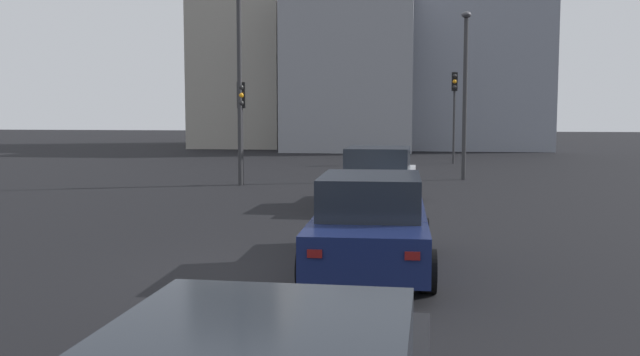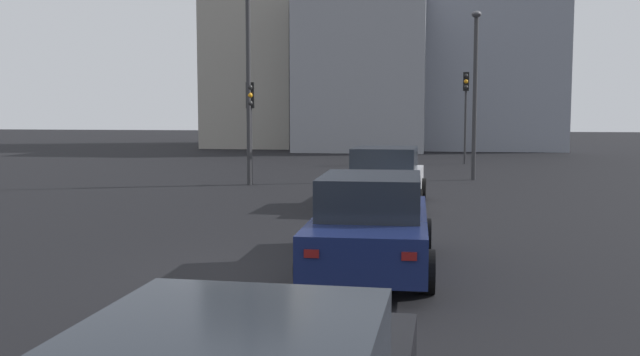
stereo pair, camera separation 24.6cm
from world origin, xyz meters
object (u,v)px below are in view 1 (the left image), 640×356
street_lamp_far (465,80)px  street_lamp_kerbside (239,36)px  car_white_left_lead (379,178)px  traffic_light_near_right (241,111)px  traffic_light_near_left (454,98)px  car_navy_left_second (371,224)px

street_lamp_far → street_lamp_kerbside: bearing=111.3°
car_white_left_lead → traffic_light_near_right: bearing=47.4°
street_lamp_far → car_white_left_lead: bearing=160.5°
car_white_left_lead → traffic_light_near_right: size_ratio=1.30×
traffic_light_near_left → street_lamp_far: 8.18m
car_white_left_lead → street_lamp_far: (7.82, -2.78, 2.98)m
traffic_light_near_right → street_lamp_far: 8.44m
car_white_left_lead → street_lamp_far: street_lamp_far is taller
traffic_light_near_left → traffic_light_near_right: (-11.11, 7.85, -0.60)m
traffic_light_near_left → traffic_light_near_right: size_ratio=1.24×
traffic_light_near_left → street_lamp_far: (-8.16, 0.02, 0.57)m
car_white_left_lead → traffic_light_near_left: size_ratio=1.04×
car_white_left_lead → traffic_light_near_left: bearing=-8.6°
car_white_left_lead → car_navy_left_second: bearing=-176.4°
traffic_light_near_left → street_lamp_far: bearing=4.4°
car_navy_left_second → traffic_light_near_right: size_ratio=1.35×
traffic_light_near_left → street_lamp_kerbside: bearing=-30.5°
traffic_light_near_right → car_navy_left_second: bearing=14.2°
car_white_left_lead → traffic_light_near_right: 7.25m
car_navy_left_second → traffic_light_near_right: 13.98m
car_navy_left_second → street_lamp_far: (15.73, -2.47, 2.99)m
car_navy_left_second → street_lamp_far: bearing=-10.2°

